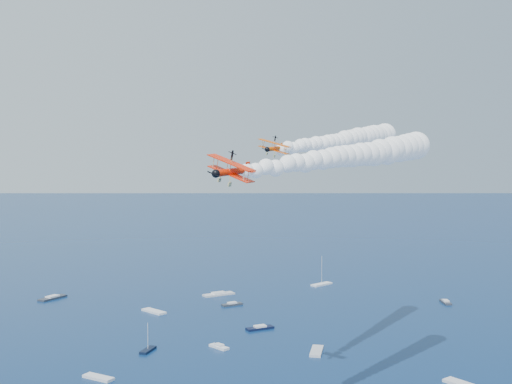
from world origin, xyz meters
name	(u,v)px	position (x,y,z in m)	size (l,w,h in m)	color
biplane_lead	(274,149)	(4.70, 32.03, 56.38)	(6.35, 7.13, 4.29)	#F95B05
biplane_trail	(232,172)	(-14.74, 9.18, 52.28)	(8.12, 9.10, 5.48)	#FF2605
smoke_trail_lead	(341,141)	(31.74, 48.38, 58.80)	(55.28, 35.93, 11.17)	white
smoke_trail_trail	(346,157)	(14.54, 21.06, 54.70)	(59.34, 27.83, 11.17)	white
spectator_boats	(122,333)	(-8.18, 109.48, 0.35)	(225.54, 187.67, 0.70)	white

